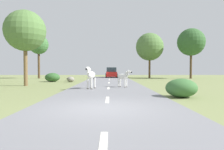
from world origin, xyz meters
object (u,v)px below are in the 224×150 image
at_px(zebra_0, 91,75).
at_px(zebra_2, 123,77).
at_px(tree_1, 191,42).
at_px(tree_3, 150,47).
at_px(bush_0, 181,88).
at_px(car_0, 111,73).
at_px(bush_1, 52,77).
at_px(tree_2, 25,31).
at_px(rock_0, 187,83).
at_px(rock_3, 71,79).
at_px(rock_1, 69,79).
at_px(tree_5, 39,45).

relative_size(zebra_0, zebra_2, 1.26).
height_order(zebra_0, tree_1, tree_1).
height_order(tree_3, bush_0, tree_3).
height_order(zebra_0, car_0, car_0).
bearing_deg(tree_3, bush_1, -142.45).
height_order(tree_2, bush_1, tree_2).
bearing_deg(zebra_0, tree_2, -14.58).
height_order(tree_1, tree_3, tree_1).
xyz_separation_m(zebra_0, tree_2, (-6.10, 3.27, 3.82)).
distance_m(zebra_2, tree_1, 20.33).
relative_size(tree_2, tree_3, 0.89).
bearing_deg(zebra_2, tree_2, -62.83).
bearing_deg(rock_0, zebra_0, -152.95).
bearing_deg(zebra_0, zebra_2, -137.46).
relative_size(rock_0, rock_3, 0.52).
relative_size(zebra_0, bush_0, 1.05).
height_order(zebra_0, bush_1, zebra_0).
relative_size(bush_1, rock_1, 2.76).
bearing_deg(tree_1, zebra_0, -129.30).
bearing_deg(tree_2, rock_1, 76.65).
bearing_deg(zebra_2, bush_0, 65.14).
bearing_deg(tree_1, zebra_2, -126.25).
height_order(tree_1, bush_0, tree_1).
height_order(bush_1, rock_3, bush_1).
xyz_separation_m(zebra_0, rock_3, (-3.13, 8.64, -0.73)).
height_order(zebra_0, rock_1, zebra_0).
bearing_deg(bush_1, zebra_0, -59.62).
bearing_deg(zebra_2, tree_5, -103.34).
bearing_deg(rock_3, rock_0, -19.29).
xyz_separation_m(zebra_0, zebra_2, (2.48, 1.37, -0.17)).
relative_size(car_0, bush_1, 2.52).
xyz_separation_m(zebra_0, bush_1, (-5.39, 9.19, -0.52)).
height_order(zebra_0, bush_0, zebra_0).
relative_size(tree_1, rock_0, 17.36).
relative_size(car_0, tree_1, 0.56).
distance_m(bush_0, rock_3, 15.38).
relative_size(rock_0, rock_1, 0.72).
height_order(car_0, rock_1, car_0).
distance_m(tree_1, bush_1, 21.78).
xyz_separation_m(bush_0, rock_1, (-9.19, 16.34, -0.29)).
bearing_deg(bush_1, tree_1, 22.50).
xyz_separation_m(car_0, tree_3, (6.43, -1.20, 4.37)).
distance_m(tree_5, rock_0, 23.67).
height_order(tree_1, tree_2, tree_1).
relative_size(tree_5, bush_1, 3.99).
distance_m(tree_1, tree_5, 24.15).
bearing_deg(rock_3, zebra_0, -70.06).
relative_size(tree_3, bush_1, 4.35).
distance_m(zebra_0, rock_3, 9.22).
relative_size(zebra_2, tree_1, 0.17).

